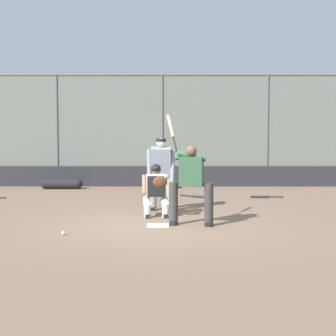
% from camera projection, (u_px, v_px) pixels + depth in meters
% --- Properties ---
extents(ground_plane, '(160.00, 160.00, 0.00)m').
position_uv_depth(ground_plane, '(158.00, 226.00, 10.92)').
color(ground_plane, '#7A604C').
extents(home_plate_marker, '(0.43, 0.43, 0.01)m').
position_uv_depth(home_plate_marker, '(158.00, 225.00, 10.92)').
color(home_plate_marker, white).
rests_on(home_plate_marker, ground_plane).
extents(backstop_fence, '(20.11, 0.08, 3.54)m').
position_uv_depth(backstop_fence, '(162.00, 128.00, 17.78)').
color(backstop_fence, '#515651').
rests_on(backstop_fence, ground_plane).
extents(padding_wall, '(19.63, 0.18, 0.63)m').
position_uv_depth(padding_wall, '(162.00, 176.00, 17.80)').
color(padding_wall, '#28282D').
rests_on(padding_wall, ground_plane).
extents(bleachers_beyond, '(14.02, 1.95, 1.16)m').
position_uv_depth(bleachers_beyond, '(260.00, 169.00, 20.03)').
color(bleachers_beyond, slate).
rests_on(bleachers_beyond, ground_plane).
extents(batter_at_plate, '(0.92, 0.78, 2.16)m').
position_uv_depth(batter_at_plate, '(191.00, 182.00, 10.91)').
color(batter_at_plate, '#333333').
rests_on(batter_at_plate, ground_plane).
extents(catcher_behind_plate, '(0.60, 0.71, 1.13)m').
position_uv_depth(catcher_behind_plate, '(156.00, 189.00, 11.97)').
color(catcher_behind_plate, silver).
rests_on(catcher_behind_plate, ground_plane).
extents(umpire_home, '(0.68, 0.43, 1.66)m').
position_uv_depth(umpire_home, '(161.00, 172.00, 12.75)').
color(umpire_home, gray).
rests_on(umpire_home, ground_plane).
extents(spare_bat_near_backstop, '(0.77, 0.50, 0.07)m').
position_uv_depth(spare_bat_near_backstop, '(172.00, 188.00, 17.14)').
color(spare_bat_near_backstop, black).
rests_on(spare_bat_near_backstop, ground_plane).
extents(spare_bat_third_base_side, '(0.74, 0.47, 0.07)m').
position_uv_depth(spare_bat_third_base_side, '(198.00, 196.00, 15.05)').
color(spare_bat_third_base_side, black).
rests_on(spare_bat_third_base_side, ground_plane).
extents(spare_bat_first_base_side, '(0.87, 0.08, 0.07)m').
position_uv_depth(spare_bat_first_base_side, '(262.00, 197.00, 14.99)').
color(spare_bat_first_base_side, black).
rests_on(spare_bat_first_base_side, ground_plane).
extents(baseball_loose, '(0.07, 0.07, 0.07)m').
position_uv_depth(baseball_loose, '(63.00, 233.00, 9.99)').
color(baseball_loose, white).
rests_on(baseball_loose, ground_plane).
extents(equipment_bag_dugout_side, '(1.28, 0.31, 0.31)m').
position_uv_depth(equipment_bag_dugout_side, '(62.00, 184.00, 17.08)').
color(equipment_bag_dugout_side, black).
rests_on(equipment_bag_dugout_side, ground_plane).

